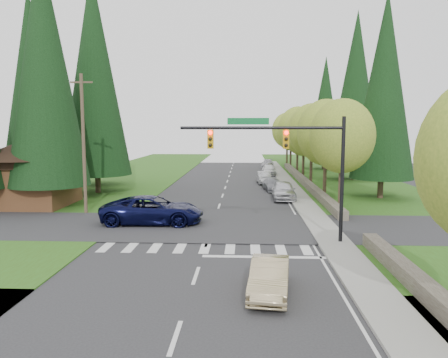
# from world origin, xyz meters

# --- Properties ---
(ground) EXTENTS (120.00, 120.00, 0.00)m
(ground) POSITION_xyz_m (0.00, 0.00, 0.00)
(ground) COLOR #28282B
(ground) RESTS_ON ground
(grass_east) EXTENTS (14.00, 110.00, 0.06)m
(grass_east) POSITION_xyz_m (13.00, 20.00, 0.03)
(grass_east) COLOR #2E5015
(grass_east) RESTS_ON ground
(grass_west) EXTENTS (14.00, 110.00, 0.06)m
(grass_west) POSITION_xyz_m (-13.00, 20.00, 0.03)
(grass_west) COLOR #2E5015
(grass_west) RESTS_ON ground
(cross_street) EXTENTS (120.00, 8.00, 0.10)m
(cross_street) POSITION_xyz_m (0.00, 8.00, 0.00)
(cross_street) COLOR #28282B
(cross_street) RESTS_ON ground
(sidewalk_east) EXTENTS (1.80, 80.00, 0.13)m
(sidewalk_east) POSITION_xyz_m (6.90, 22.00, 0.07)
(sidewalk_east) COLOR gray
(sidewalk_east) RESTS_ON ground
(curb_east) EXTENTS (0.20, 80.00, 0.13)m
(curb_east) POSITION_xyz_m (6.05, 22.00, 0.07)
(curb_east) COLOR gray
(curb_east) RESTS_ON ground
(stone_wall_south) EXTENTS (0.70, 14.00, 0.70)m
(stone_wall_south) POSITION_xyz_m (8.60, -3.00, 0.35)
(stone_wall_south) COLOR #4C4438
(stone_wall_south) RESTS_ON ground
(stone_wall_north) EXTENTS (0.70, 40.00, 0.70)m
(stone_wall_north) POSITION_xyz_m (8.60, 30.00, 0.35)
(stone_wall_north) COLOR #4C4438
(stone_wall_north) RESTS_ON ground
(traffic_signal) EXTENTS (8.70, 0.37, 6.80)m
(traffic_signal) POSITION_xyz_m (4.37, 4.50, 4.98)
(traffic_signal) COLOR black
(traffic_signal) RESTS_ON ground
(brown_building) EXTENTS (8.40, 8.40, 5.40)m
(brown_building) POSITION_xyz_m (-15.00, 15.00, 3.14)
(brown_building) COLOR #4C2D19
(brown_building) RESTS_ON ground
(utility_pole) EXTENTS (1.60, 0.24, 10.00)m
(utility_pole) POSITION_xyz_m (-9.50, 12.00, 5.14)
(utility_pole) COLOR #473828
(utility_pole) RESTS_ON ground
(decid_tree_0) EXTENTS (4.80, 4.80, 8.37)m
(decid_tree_0) POSITION_xyz_m (9.20, 14.00, 5.60)
(decid_tree_0) COLOR #38281C
(decid_tree_0) RESTS_ON ground
(decid_tree_1) EXTENTS (5.20, 5.20, 8.80)m
(decid_tree_1) POSITION_xyz_m (9.30, 21.00, 5.80)
(decid_tree_1) COLOR #38281C
(decid_tree_1) RESTS_ON ground
(decid_tree_2) EXTENTS (5.00, 5.00, 8.82)m
(decid_tree_2) POSITION_xyz_m (9.10, 28.00, 5.93)
(decid_tree_2) COLOR #38281C
(decid_tree_2) RESTS_ON ground
(decid_tree_3) EXTENTS (5.00, 5.00, 8.55)m
(decid_tree_3) POSITION_xyz_m (9.20, 35.00, 5.66)
(decid_tree_3) COLOR #38281C
(decid_tree_3) RESTS_ON ground
(decid_tree_4) EXTENTS (5.40, 5.40, 9.18)m
(decid_tree_4) POSITION_xyz_m (9.30, 42.00, 6.06)
(decid_tree_4) COLOR #38281C
(decid_tree_4) RESTS_ON ground
(decid_tree_5) EXTENTS (4.80, 4.80, 8.30)m
(decid_tree_5) POSITION_xyz_m (9.10, 49.00, 5.53)
(decid_tree_5) COLOR #38281C
(decid_tree_5) RESTS_ON ground
(decid_tree_6) EXTENTS (5.20, 5.20, 8.86)m
(decid_tree_6) POSITION_xyz_m (9.20, 56.00, 5.86)
(decid_tree_6) COLOR #38281C
(decid_tree_6) RESTS_ON ground
(conifer_w_a) EXTENTS (6.12, 6.12, 19.80)m
(conifer_w_a) POSITION_xyz_m (-13.00, 14.00, 10.79)
(conifer_w_a) COLOR #38281C
(conifer_w_a) RESTS_ON ground
(conifer_w_b) EXTENTS (5.44, 5.44, 17.80)m
(conifer_w_b) POSITION_xyz_m (-16.00, 18.00, 9.79)
(conifer_w_b) COLOR #38281C
(conifer_w_b) RESTS_ON ground
(conifer_w_c) EXTENTS (6.46, 6.46, 20.80)m
(conifer_w_c) POSITION_xyz_m (-12.00, 22.00, 11.29)
(conifer_w_c) COLOR #38281C
(conifer_w_c) RESTS_ON ground
(conifer_w_e) EXTENTS (5.78, 5.78, 18.80)m
(conifer_w_e) POSITION_xyz_m (-14.00, 28.00, 10.29)
(conifer_w_e) COLOR #38281C
(conifer_w_e) RESTS_ON ground
(conifer_e_a) EXTENTS (5.44, 5.44, 17.80)m
(conifer_e_a) POSITION_xyz_m (14.00, 20.00, 9.79)
(conifer_e_a) COLOR #38281C
(conifer_e_a) RESTS_ON ground
(conifer_e_b) EXTENTS (6.12, 6.12, 19.80)m
(conifer_e_b) POSITION_xyz_m (15.00, 34.00, 10.79)
(conifer_e_b) COLOR #38281C
(conifer_e_b) RESTS_ON ground
(conifer_e_c) EXTENTS (5.10, 5.10, 16.80)m
(conifer_e_c) POSITION_xyz_m (14.00, 48.00, 9.29)
(conifer_e_c) COLOR #38281C
(conifer_e_c) RESTS_ON ground
(sedan_champagne) EXTENTS (1.82, 4.10, 1.31)m
(sedan_champagne) POSITION_xyz_m (2.98, -2.93, 0.65)
(sedan_champagne) COLOR #C9B386
(sedan_champagne) RESTS_ON ground
(suv_navy) EXTENTS (6.62, 3.17, 1.82)m
(suv_navy) POSITION_xyz_m (-3.92, 8.84, 0.91)
(suv_navy) COLOR black
(suv_navy) RESTS_ON ground
(parked_car_a) EXTENTS (1.95, 4.79, 1.63)m
(parked_car_a) POSITION_xyz_m (5.42, 18.98, 0.81)
(parked_car_a) COLOR silver
(parked_car_a) RESTS_ON ground
(parked_car_b) EXTENTS (2.24, 4.38, 1.22)m
(parked_car_b) POSITION_xyz_m (4.85, 24.41, 0.61)
(parked_car_b) COLOR gray
(parked_car_b) RESTS_ON ground
(parked_car_c) EXTENTS (1.69, 4.16, 1.34)m
(parked_car_c) POSITION_xyz_m (4.20, 29.96, 0.67)
(parked_car_c) COLOR #ABACB0
(parked_car_c) RESTS_ON ground
(parked_car_d) EXTENTS (1.81, 4.33, 1.47)m
(parked_car_d) POSITION_xyz_m (5.23, 38.64, 0.73)
(parked_car_d) COLOR silver
(parked_car_d) RESTS_ON ground
(parked_car_e) EXTENTS (2.25, 4.52, 1.26)m
(parked_car_e) POSITION_xyz_m (5.60, 49.89, 0.63)
(parked_car_e) COLOR #9D9CA1
(parked_car_e) RESTS_ON ground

